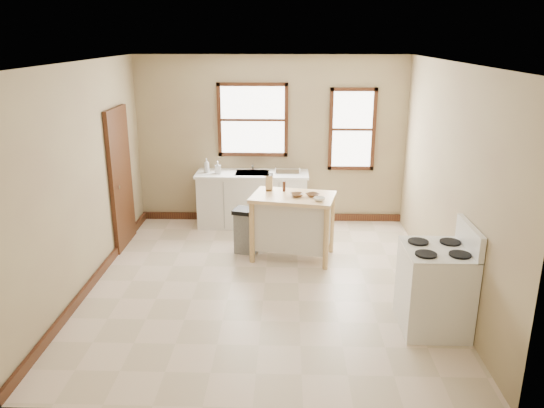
{
  "coord_description": "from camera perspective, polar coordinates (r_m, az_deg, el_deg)",
  "views": [
    {
      "loc": [
        0.29,
        -6.29,
        3.11
      ],
      "look_at": [
        0.08,
        0.4,
        0.96
      ],
      "focal_mm": 35.0,
      "sensor_mm": 36.0,
      "label": 1
    }
  ],
  "objects": [
    {
      "name": "door_left",
      "position": [
        8.25,
        -15.95,
        2.67
      ],
      "size": [
        0.06,
        0.9,
        2.1
      ],
      "primitive_type": "cube",
      "color": "#3A170F",
      "rests_on": "ground"
    },
    {
      "name": "baseboard_left",
      "position": [
        7.42,
        -18.32,
        -7.4
      ],
      "size": [
        0.04,
        5.0,
        0.12
      ],
      "primitive_type": "cube",
      "color": "#3A170F",
      "rests_on": "ground"
    },
    {
      "name": "soap_bottle_b",
      "position": [
        8.74,
        -5.85,
        3.93
      ],
      "size": [
        0.1,
        0.11,
        0.21
      ],
      "primitive_type": "imported",
      "rotation": [
        0.0,
        0.0,
        0.14
      ],
      "color": "#B2B2B2",
      "rests_on": "sink_counter"
    },
    {
      "name": "wall_back",
      "position": [
        8.96,
        -0.12,
        6.82
      ],
      "size": [
        4.5,
        0.04,
        2.8
      ],
      "primitive_type": "cube",
      "color": "tan",
      "rests_on": "ground"
    },
    {
      "name": "sink_counter",
      "position": [
        8.91,
        -2.11,
        0.52
      ],
      "size": [
        1.86,
        0.62,
        0.92
      ],
      "primitive_type": null,
      "color": "silver",
      "rests_on": "ground"
    },
    {
      "name": "floor",
      "position": [
        7.02,
        -0.78,
        -8.46
      ],
      "size": [
        5.0,
        5.0,
        0.0
      ],
      "primitive_type": "plane",
      "color": "beige",
      "rests_on": "ground"
    },
    {
      "name": "bowl_b",
      "position": [
        7.44,
        4.38,
        0.98
      ],
      "size": [
        0.25,
        0.25,
        0.04
      ],
      "primitive_type": "imported",
      "rotation": [
        0.0,
        0.0,
        0.67
      ],
      "color": "brown",
      "rests_on": "kitchen_island"
    },
    {
      "name": "window_main",
      "position": [
        8.89,
        -2.08,
        9.02
      ],
      "size": [
        1.17,
        0.06,
        1.22
      ],
      "primitive_type": null,
      "color": "#3A170F",
      "rests_on": "wall_back"
    },
    {
      "name": "kitchen_island",
      "position": [
        7.63,
        2.25,
        -2.44
      ],
      "size": [
        1.27,
        0.94,
        0.94
      ],
      "primitive_type": null,
      "rotation": [
        0.0,
        0.0,
        -0.2
      ],
      "color": "#ECD28B",
      "rests_on": "ground"
    },
    {
      "name": "knife_block",
      "position": [
        7.7,
        -0.3,
        2.22
      ],
      "size": [
        0.1,
        0.1,
        0.2
      ],
      "primitive_type": null,
      "rotation": [
        0.0,
        0.0,
        -0.04
      ],
      "color": "tan",
      "rests_on": "kitchen_island"
    },
    {
      "name": "baseboard_back",
      "position": [
        9.28,
        -0.12,
        -1.36
      ],
      "size": [
        4.5,
        0.04,
        0.12
      ],
      "primitive_type": "cube",
      "color": "#3A170F",
      "rests_on": "ground"
    },
    {
      "name": "trash_bin",
      "position": [
        7.85,
        -2.8,
        -2.88
      ],
      "size": [
        0.41,
        0.37,
        0.67
      ],
      "primitive_type": null,
      "rotation": [
        0.0,
        0.0,
        -0.25
      ],
      "color": "slate",
      "rests_on": "ground"
    },
    {
      "name": "wall_left",
      "position": [
        6.99,
        -19.61,
        2.63
      ],
      "size": [
        0.04,
        5.0,
        2.8
      ],
      "primitive_type": "cube",
      "color": "tan",
      "rests_on": "ground"
    },
    {
      "name": "dish_rack",
      "position": [
        8.78,
        1.69,
        3.73
      ],
      "size": [
        0.42,
        0.32,
        0.1
      ],
      "primitive_type": null,
      "rotation": [
        0.0,
        0.0,
        -0.02
      ],
      "color": "silver",
      "rests_on": "sink_counter"
    },
    {
      "name": "gas_stove",
      "position": [
        6.04,
        17.17,
        -7.55
      ],
      "size": [
        0.75,
        0.76,
        1.21
      ],
      "primitive_type": null,
      "color": "white",
      "rests_on": "ground"
    },
    {
      "name": "faucet",
      "position": [
        8.93,
        -2.07,
        4.35
      ],
      "size": [
        0.03,
        0.03,
        0.22
      ],
      "primitive_type": "cylinder",
      "color": "silver",
      "rests_on": "sink_counter"
    },
    {
      "name": "window_side",
      "position": [
        8.96,
        8.62,
        7.93
      ],
      "size": [
        0.77,
        0.06,
        1.37
      ],
      "primitive_type": null,
      "color": "#3A170F",
      "rests_on": "wall_back"
    },
    {
      "name": "soap_bottle_a",
      "position": [
        8.83,
        -7.05,
        4.13
      ],
      "size": [
        0.1,
        0.1,
        0.24
      ],
      "primitive_type": "imported",
      "rotation": [
        0.0,
        0.0,
        -0.04
      ],
      "color": "#B2B2B2",
      "rests_on": "sink_counter"
    },
    {
      "name": "bowl_a",
      "position": [
        7.42,
        2.7,
        0.98
      ],
      "size": [
        0.22,
        0.22,
        0.04
      ],
      "primitive_type": "imported",
      "rotation": [
        0.0,
        0.0,
        0.23
      ],
      "color": "brown",
      "rests_on": "kitchen_island"
    },
    {
      "name": "wall_right",
      "position": [
        6.8,
        18.47,
        2.35
      ],
      "size": [
        0.04,
        5.0,
        2.8
      ],
      "primitive_type": "cube",
      "color": "tan",
      "rests_on": "ground"
    },
    {
      "name": "bowl_c",
      "position": [
        7.24,
        5.11,
        0.52
      ],
      "size": [
        0.17,
        0.17,
        0.05
      ],
      "primitive_type": "imported",
      "rotation": [
        0.0,
        0.0,
        0.1
      ],
      "color": "white",
      "rests_on": "kitchen_island"
    },
    {
      "name": "ceiling",
      "position": [
        6.3,
        -0.89,
        15.02
      ],
      "size": [
        5.0,
        5.0,
        0.0
      ],
      "primitive_type": "plane",
      "rotation": [
        3.14,
        0.0,
        0.0
      ],
      "color": "white",
      "rests_on": "ground"
    },
    {
      "name": "pepper_grinder",
      "position": [
        7.64,
        1.31,
        1.91
      ],
      "size": [
        0.05,
        0.05,
        0.15
      ],
      "primitive_type": "cylinder",
      "rotation": [
        0.0,
        0.0,
        0.09
      ],
      "color": "#3D1D10",
      "rests_on": "kitchen_island"
    }
  ]
}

